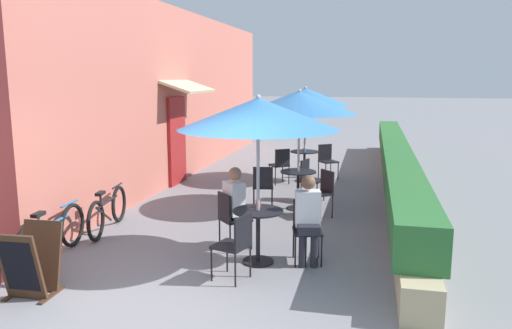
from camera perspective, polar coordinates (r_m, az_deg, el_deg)
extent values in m
plane|color=gray|center=(5.70, -11.33, -17.08)|extent=(120.00, 120.00, 0.00)
cube|color=#C66B5B|center=(12.82, -8.60, 7.79)|extent=(0.24, 14.63, 4.20)
cube|color=maroon|center=(12.17, -9.04, 2.70)|extent=(0.08, 0.96, 2.10)
cube|color=beige|center=(11.96, -7.82, 8.85)|extent=(0.78, 1.80, 0.30)
cube|color=tan|center=(12.06, 15.59, -1.59)|extent=(0.44, 13.63, 0.45)
cube|color=#2D6B33|center=(11.97, 15.70, 0.78)|extent=(0.60, 12.95, 0.56)
cylinder|color=black|center=(7.15, 0.23, -11.00)|extent=(0.44, 0.44, 0.02)
cylinder|color=black|center=(7.03, 0.23, -8.21)|extent=(0.06, 0.06, 0.74)
cylinder|color=black|center=(6.92, 0.23, -5.33)|extent=(0.70, 0.70, 0.02)
cylinder|color=#B7B7BC|center=(6.83, 0.23, -2.25)|extent=(0.04, 0.04, 2.25)
cone|color=#387ABC|center=(6.69, 0.24, 5.84)|extent=(2.18, 2.18, 0.42)
sphere|color=#B7B7BC|center=(6.68, 0.24, 7.74)|extent=(0.07, 0.07, 0.07)
cube|color=black|center=(7.04, 5.90, -7.62)|extent=(0.48, 0.48, 0.04)
cube|color=black|center=(7.15, 5.79, -5.57)|extent=(0.38, 0.11, 0.42)
cylinder|color=black|center=(6.93, 4.51, -9.86)|extent=(0.02, 0.02, 0.45)
cylinder|color=black|center=(6.96, 7.51, -9.82)|extent=(0.02, 0.02, 0.45)
cylinder|color=black|center=(7.26, 4.30, -8.90)|extent=(0.02, 0.02, 0.45)
cylinder|color=black|center=(7.30, 7.16, -8.86)|extent=(0.02, 0.02, 0.45)
cylinder|color=#23232D|center=(6.93, 5.35, -9.78)|extent=(0.11, 0.11, 0.47)
cylinder|color=#23232D|center=(6.95, 6.68, -9.75)|extent=(0.11, 0.11, 0.47)
cube|color=#23232D|center=(6.93, 5.99, -7.22)|extent=(0.37, 0.42, 0.12)
cube|color=white|center=(6.96, 5.94, -4.98)|extent=(0.38, 0.29, 0.50)
sphere|color=brown|center=(6.86, 6.01, -2.04)|extent=(0.20, 0.20, 0.20)
cube|color=black|center=(7.59, -2.38, -6.27)|extent=(0.57, 0.57, 0.04)
cube|color=black|center=(7.45, -3.66, -4.91)|extent=(0.28, 0.30, 0.42)
cylinder|color=black|center=(7.58, -0.52, -8.05)|extent=(0.02, 0.02, 0.45)
cylinder|color=black|center=(7.88, -1.80, -7.34)|extent=(0.02, 0.02, 0.45)
cylinder|color=black|center=(7.42, -2.97, -8.47)|extent=(0.02, 0.02, 0.45)
cylinder|color=black|center=(7.73, -4.18, -7.72)|extent=(0.02, 0.02, 0.45)
cylinder|color=#23232D|center=(7.66, -0.89, -7.78)|extent=(0.11, 0.11, 0.47)
cylinder|color=#23232D|center=(7.80, -1.46, -7.46)|extent=(0.11, 0.11, 0.47)
cube|color=#23232D|center=(7.60, -1.78, -5.60)|extent=(0.47, 0.46, 0.12)
cube|color=white|center=(7.49, -2.54, -3.87)|extent=(0.39, 0.40, 0.50)
sphere|color=#A87556|center=(7.42, -2.42, -1.07)|extent=(0.20, 0.20, 0.20)
cube|color=black|center=(6.45, -2.89, -9.25)|extent=(0.50, 0.50, 0.04)
cube|color=black|center=(6.29, -1.48, -7.74)|extent=(0.14, 0.37, 0.42)
cylinder|color=black|center=(6.76, -3.32, -10.36)|extent=(0.02, 0.02, 0.45)
cylinder|color=black|center=(6.48, -5.11, -11.29)|extent=(0.02, 0.02, 0.45)
cylinder|color=black|center=(6.58, -0.66, -10.93)|extent=(0.02, 0.02, 0.45)
cylinder|color=black|center=(6.29, -2.38, -11.93)|extent=(0.02, 0.02, 0.45)
cylinder|color=#B73D3D|center=(7.06, 0.25, -4.54)|extent=(0.07, 0.07, 0.09)
cylinder|color=black|center=(9.92, 4.79, -4.98)|extent=(0.44, 0.44, 0.02)
cylinder|color=black|center=(9.84, 4.82, -2.92)|extent=(0.06, 0.06, 0.74)
cylinder|color=black|center=(9.76, 4.86, -0.83)|extent=(0.70, 0.70, 0.02)
cylinder|color=#B7B7BC|center=(9.70, 4.89, 1.38)|extent=(0.04, 0.04, 2.25)
cone|color=#387ABC|center=(9.60, 4.97, 7.08)|extent=(2.18, 2.18, 0.42)
sphere|color=#B7B7BC|center=(9.59, 4.99, 8.40)|extent=(0.07, 0.07, 0.07)
cube|color=black|center=(9.80, 0.80, -2.51)|extent=(0.47, 0.47, 0.04)
cube|color=black|center=(9.57, 0.80, -1.52)|extent=(0.38, 0.11, 0.42)
cylinder|color=black|center=(10.03, 1.83, -3.54)|extent=(0.02, 0.02, 0.45)
cylinder|color=black|center=(10.03, -0.23, -3.54)|extent=(0.02, 0.02, 0.45)
cylinder|color=black|center=(9.68, 1.86, -4.04)|extent=(0.02, 0.02, 0.45)
cylinder|color=black|center=(9.68, -0.28, -4.04)|extent=(0.02, 0.02, 0.45)
cube|color=black|center=(9.27, 7.20, -3.32)|extent=(0.56, 0.56, 0.04)
cube|color=black|center=(9.33, 8.15, -1.93)|extent=(0.28, 0.30, 0.42)
cylinder|color=black|center=(9.36, 5.63, -4.57)|extent=(0.02, 0.02, 0.45)
cylinder|color=black|center=(9.08, 6.92, -5.06)|extent=(0.02, 0.02, 0.45)
cylinder|color=black|center=(9.57, 7.41, -4.29)|extent=(0.02, 0.02, 0.45)
cylinder|color=black|center=(9.29, 8.72, -4.76)|extent=(0.02, 0.02, 0.45)
cube|color=black|center=(10.43, 6.51, -1.80)|extent=(0.50, 0.50, 0.04)
cube|color=black|center=(10.47, 5.61, -0.57)|extent=(0.15, 0.37, 0.42)
cylinder|color=black|center=(10.25, 6.98, -3.32)|extent=(0.02, 0.02, 0.45)
cylinder|color=black|center=(10.57, 7.78, -2.92)|extent=(0.02, 0.02, 0.45)
cylinder|color=black|center=(10.39, 5.17, -3.09)|extent=(0.02, 0.02, 0.45)
cylinder|color=black|center=(10.71, 6.01, -2.71)|extent=(0.02, 0.02, 0.45)
cylinder|color=#232328|center=(9.87, 4.98, -0.37)|extent=(0.07, 0.07, 0.09)
cylinder|color=black|center=(12.51, 5.51, -1.85)|extent=(0.44, 0.44, 0.02)
cylinder|color=black|center=(12.44, 5.53, -0.19)|extent=(0.06, 0.06, 0.74)
cylinder|color=black|center=(12.38, 5.56, 1.47)|extent=(0.70, 0.70, 0.02)
cylinder|color=#B7B7BC|center=(12.33, 5.59, 3.22)|extent=(0.04, 0.04, 2.25)
cone|color=#387ABC|center=(12.25, 5.67, 7.70)|extent=(2.18, 2.18, 0.42)
sphere|color=#B7B7BC|center=(12.25, 5.69, 8.74)|extent=(0.07, 0.07, 0.07)
cube|color=black|center=(12.12, 2.66, -0.08)|extent=(0.56, 0.56, 0.04)
cube|color=black|center=(11.92, 3.04, 0.77)|extent=(0.33, 0.24, 0.42)
cylinder|color=black|center=(12.40, 3.05, -0.91)|extent=(0.02, 0.02, 0.45)
cylinder|color=black|center=(12.25, 1.53, -1.04)|extent=(0.02, 0.02, 0.45)
cylinder|color=black|center=(12.08, 3.78, -1.21)|extent=(0.02, 0.02, 0.45)
cylinder|color=black|center=(11.93, 2.23, -1.34)|extent=(0.02, 0.02, 0.45)
cube|color=black|center=(12.76, 8.28, 0.33)|extent=(0.56, 0.56, 0.04)
cube|color=black|center=(12.89, 7.88, 1.38)|extent=(0.33, 0.24, 0.42)
cylinder|color=black|center=(12.56, 7.96, -0.86)|extent=(0.02, 0.02, 0.45)
cylinder|color=black|center=(12.74, 9.36, -0.74)|extent=(0.02, 0.02, 0.45)
cylinder|color=black|center=(12.86, 7.16, -0.58)|extent=(0.02, 0.02, 0.45)
cylinder|color=black|center=(13.04, 8.53, -0.47)|extent=(0.02, 0.02, 0.45)
cylinder|color=teal|center=(12.23, 5.53, 1.64)|extent=(0.07, 0.07, 0.09)
torus|color=black|center=(8.18, -20.25, -6.52)|extent=(0.10, 0.67, 0.67)
torus|color=black|center=(7.31, -24.44, -8.77)|extent=(0.10, 0.67, 0.67)
cylinder|color=#236BA8|center=(7.69, -22.31, -6.27)|extent=(0.10, 0.84, 0.04)
cylinder|color=#236BA8|center=(7.58, -22.98, -7.86)|extent=(0.08, 0.62, 0.41)
cylinder|color=#236BA8|center=(7.42, -23.56, -6.12)|extent=(0.04, 0.04, 0.23)
cube|color=black|center=(7.39, -23.62, -5.25)|extent=(0.11, 0.23, 0.05)
cylinder|color=#236BA8|center=(8.05, -20.55, -4.19)|extent=(0.06, 0.46, 0.03)
torus|color=black|center=(9.29, -15.40, -4.36)|extent=(0.16, 0.65, 0.65)
torus|color=black|center=(8.32, -17.84, -6.17)|extent=(0.16, 0.65, 0.65)
cylinder|color=black|center=(8.76, -16.61, -4.09)|extent=(0.17, 0.84, 0.04)
cylinder|color=black|center=(8.63, -16.99, -5.44)|extent=(0.14, 0.61, 0.41)
cylinder|color=black|center=(8.46, -17.34, -3.92)|extent=(0.04, 0.04, 0.23)
cube|color=black|center=(8.44, -17.38, -3.17)|extent=(0.13, 0.23, 0.05)
cylinder|color=black|center=(9.17, -15.59, -2.35)|extent=(0.10, 0.46, 0.03)
cube|color=#422819|center=(6.72, -23.34, -9.49)|extent=(0.51, 0.25, 0.84)
cube|color=black|center=(6.73, -23.26, -9.30)|extent=(0.42, 0.18, 0.63)
cube|color=#422819|center=(6.42, -25.34, -10.57)|extent=(0.51, 0.25, 0.84)
cube|color=black|center=(6.40, -25.45, -10.48)|extent=(0.42, 0.18, 0.63)
cube|color=#422819|center=(6.59, -22.34, -13.66)|extent=(0.08, 0.48, 0.02)
cube|color=#422819|center=(6.85, -25.70, -13.03)|extent=(0.08, 0.48, 0.02)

